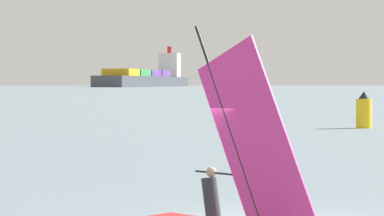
% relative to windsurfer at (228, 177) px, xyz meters
% --- Properties ---
extents(windsurfer, '(4.06, 2.11, 4.44)m').
position_rel_windsurfer_xyz_m(windsurfer, '(0.00, 0.00, 0.00)').
color(windsurfer, red).
rests_on(windsurfer, ground_plane).
extents(cargo_ship, '(44.71, 194.51, 35.33)m').
position_rel_windsurfer_xyz_m(cargo_ship, '(-272.20, 634.92, 5.84)').
color(cargo_ship, '#3F444C').
rests_on(cargo_ship, ground_plane).
extents(channel_buoy, '(1.05, 1.05, 2.46)m').
position_rel_windsurfer_xyz_m(channel_buoy, '(-3.83, 41.82, 0.03)').
color(channel_buoy, yellow).
rests_on(channel_buoy, ground_plane).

